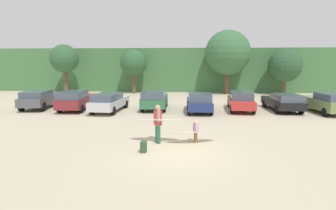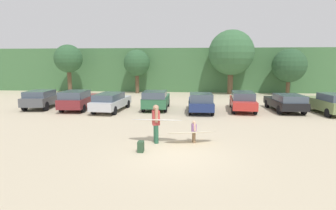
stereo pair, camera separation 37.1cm
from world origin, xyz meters
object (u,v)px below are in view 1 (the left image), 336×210
object	(u,v)px
parked_car_black	(283,102)
parked_car_olive_green	(327,102)
backpack_dropped	(144,147)
surfboard_white	(159,120)
parked_car_navy	(199,102)
surfboard_cream	(193,132)
parked_car_forest_green	(155,99)
parked_car_maroon	(76,100)
parked_car_silver	(109,101)
parked_car_dark_gray	(39,99)
person_adult	(158,121)
person_child	(196,130)
parked_car_red	(241,100)

from	to	relation	value
parked_car_black	parked_car_olive_green	bearing A→B (deg)	-107.01
parked_car_black	backpack_dropped	xyz separation A→B (m)	(-9.10, -10.24, -0.50)
surfboard_white	parked_car_black	bearing A→B (deg)	-133.71
parked_car_navy	surfboard_cream	world-z (taller)	parked_car_navy
parked_car_forest_green	parked_car_maroon	bearing A→B (deg)	93.91
parked_car_forest_green	parked_car_silver	bearing A→B (deg)	105.88
parked_car_dark_gray	parked_car_navy	xyz separation A→B (m)	(12.66, -0.66, -0.05)
parked_car_maroon	person_adult	distance (m)	10.98
parked_car_dark_gray	parked_car_navy	size ratio (longest dim) A/B	1.01
parked_car_olive_green	person_adult	bearing A→B (deg)	121.19
parked_car_silver	person_adult	xyz separation A→B (m)	(4.49, -7.78, 0.24)
parked_car_dark_gray	parked_car_silver	bearing A→B (deg)	-103.08
parked_car_forest_green	person_child	bearing A→B (deg)	-162.42
parked_car_olive_green	person_adult	distance (m)	14.05
parked_car_red	backpack_dropped	bearing A→B (deg)	154.79
parked_car_black	surfboard_white	xyz separation A→B (m)	(-8.60, -8.85, 0.34)
person_adult	parked_car_maroon	bearing A→B (deg)	-62.61
person_adult	surfboard_cream	xyz separation A→B (m)	(1.63, 0.04, -0.50)
parked_car_red	parked_car_black	xyz separation A→B (m)	(3.17, -0.06, -0.06)
parked_car_navy	surfboard_white	world-z (taller)	parked_car_navy
parked_car_black	parked_car_olive_green	distance (m)	2.95
parked_car_dark_gray	surfboard_cream	world-z (taller)	parked_car_dark_gray
parked_car_olive_green	backpack_dropped	bearing A→B (deg)	124.54
parked_car_black	backpack_dropped	bearing A→B (deg)	136.32
parked_car_dark_gray	parked_car_silver	world-z (taller)	parked_car_dark_gray
person_adult	person_child	size ratio (longest dim) A/B	1.71
surfboard_white	surfboard_cream	distance (m)	1.68
person_adult	parked_car_red	bearing A→B (deg)	-135.39
parked_car_red	parked_car_forest_green	bearing A→B (deg)	95.59
surfboard_white	surfboard_cream	xyz separation A→B (m)	(1.58, 0.05, -0.56)
parked_car_dark_gray	parked_car_forest_green	xyz separation A→B (m)	(9.22, 0.22, -0.00)
parked_car_maroon	parked_car_olive_green	bearing A→B (deg)	-92.75
surfboard_white	backpack_dropped	xyz separation A→B (m)	(-0.50, -1.38, -0.84)
parked_car_navy	surfboard_white	xyz separation A→B (m)	(-2.21, -7.94, 0.32)
parked_car_dark_gray	backpack_dropped	size ratio (longest dim) A/B	9.41
surfboard_cream	backpack_dropped	distance (m)	2.54
parked_car_dark_gray	parked_car_olive_green	size ratio (longest dim) A/B	0.96
parked_car_red	person_child	bearing A→B (deg)	161.61
parked_car_navy	parked_car_silver	bearing A→B (deg)	90.33
parked_car_maroon	parked_car_dark_gray	bearing A→B (deg)	82.15
parked_car_silver	surfboard_white	distance (m)	9.03
parked_car_maroon	backpack_dropped	size ratio (longest dim) A/B	10.39
person_child	surfboard_white	size ratio (longest dim) A/B	0.44
parked_car_silver	parked_car_maroon	bearing A→B (deg)	84.06
parked_car_olive_green	surfboard_cream	bearing A→B (deg)	125.27
parked_car_silver	person_child	distance (m)	9.85
parked_car_red	parked_car_olive_green	xyz separation A→B (m)	(6.02, -0.83, 0.01)
person_adult	surfboard_white	size ratio (longest dim) A/B	0.74
parked_car_dark_gray	parked_car_olive_green	distance (m)	21.90
surfboard_cream	person_adult	bearing A→B (deg)	-11.97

